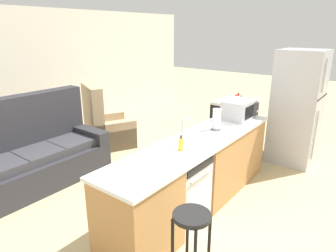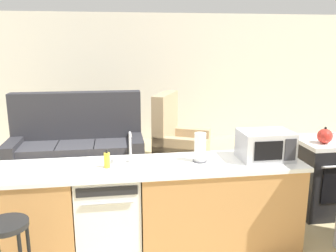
% 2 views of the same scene
% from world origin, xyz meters
% --- Properties ---
extents(ground_plane, '(24.00, 24.00, 0.00)m').
position_xyz_m(ground_plane, '(0.00, 0.00, 0.00)').
color(ground_plane, tan).
extents(wall_back, '(10.00, 0.06, 2.60)m').
position_xyz_m(wall_back, '(0.30, 4.20, 1.30)').
color(wall_back, silver).
rests_on(wall_back, ground_plane).
extents(kitchen_counter, '(2.94, 0.66, 0.90)m').
position_xyz_m(kitchen_counter, '(0.24, 0.00, 0.42)').
color(kitchen_counter, '#B77F47').
rests_on(kitchen_counter, ground_plane).
extents(dishwasher, '(0.58, 0.61, 0.84)m').
position_xyz_m(dishwasher, '(-0.25, -0.00, 0.42)').
color(dishwasher, white).
rests_on(dishwasher, ground_plane).
extents(stove_range, '(0.76, 0.68, 0.90)m').
position_xyz_m(stove_range, '(2.35, 0.55, 0.45)').
color(stove_range, black).
rests_on(stove_range, ground_plane).
extents(refrigerator, '(0.72, 0.73, 1.87)m').
position_xyz_m(refrigerator, '(2.35, -0.55, 0.94)').
color(refrigerator, '#B7B7BC').
rests_on(refrigerator, ground_plane).
extents(microwave, '(0.50, 0.37, 0.28)m').
position_xyz_m(microwave, '(1.28, -0.00, 1.04)').
color(microwave, '#B7B7BC').
rests_on(microwave, kitchen_counter).
extents(sink_faucet, '(0.07, 0.17, 0.30)m').
position_xyz_m(sink_faucet, '(-0.03, 0.09, 1.03)').
color(sink_faucet, silver).
rests_on(sink_faucet, kitchen_counter).
extents(paper_towel_roll, '(0.14, 0.14, 0.28)m').
position_xyz_m(paper_towel_roll, '(0.63, 0.02, 1.04)').
color(paper_towel_roll, '#4C4C51').
rests_on(paper_towel_roll, kitchen_counter).
extents(soap_bottle, '(0.06, 0.06, 0.18)m').
position_xyz_m(soap_bottle, '(-0.25, -0.03, 0.97)').
color(soap_bottle, yellow).
rests_on(soap_bottle, kitchen_counter).
extents(kettle, '(0.21, 0.17, 0.19)m').
position_xyz_m(kettle, '(2.18, 0.42, 0.99)').
color(kettle, red).
rests_on(kettle, stove_range).
extents(bar_stool, '(0.32, 0.32, 0.74)m').
position_xyz_m(bar_stool, '(-0.98, -0.65, 0.54)').
color(bar_stool, black).
rests_on(bar_stool, ground_plane).
extents(couch, '(2.00, 0.90, 1.27)m').
position_xyz_m(couch, '(-0.76, 2.27, 0.39)').
color(couch, '#2D2D33').
rests_on(couch, ground_plane).
extents(armchair, '(1.09, 1.11, 1.20)m').
position_xyz_m(armchair, '(0.85, 2.53, 0.35)').
color(armchair, tan).
rests_on(armchair, ground_plane).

